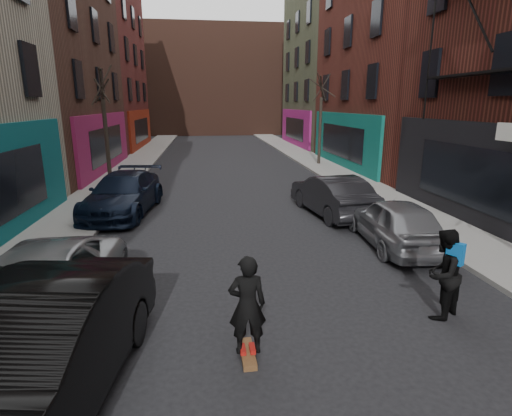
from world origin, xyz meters
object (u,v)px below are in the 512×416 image
object	(u,v)px
parked_left_mid	(35,355)
parked_right_far	(395,222)
pedestrian	(443,274)
parked_left_end	(123,194)
skateboarder	(247,305)
parked_right_end	(332,195)
skateboard	(248,354)
tree_right_far	(321,112)
tree_left_far	(105,119)
parked_left_far	(36,294)

from	to	relation	value
parked_left_mid	parked_right_far	size ratio (longest dim) A/B	1.22
parked_left_mid	pedestrian	bearing A→B (deg)	21.61
parked_left_end	skateboarder	distance (m)	10.25
parked_right_end	skateboard	distance (m)	9.33
tree_right_far	parked_left_mid	bearing A→B (deg)	-114.97
skateboard	skateboarder	bearing A→B (deg)	-0.90
parked_left_end	skateboard	distance (m)	10.27
parked_left_mid	skateboarder	size ratio (longest dim) A/B	3.10
skateboard	pedestrian	xyz separation A→B (m)	(3.88, 0.82, 0.86)
parked_left_mid	parked_left_end	size ratio (longest dim) A/B	0.99
parked_left_mid	tree_right_far	bearing A→B (deg)	72.85
parked_left_mid	pedestrian	size ratio (longest dim) A/B	2.91
pedestrian	tree_left_far	bearing A→B (deg)	-88.81
tree_right_far	parked_right_far	size ratio (longest dim) A/B	1.59
parked_right_far	skateboarder	distance (m)	6.81
parked_right_far	pedestrian	bearing A→B (deg)	79.06
tree_right_far	parked_left_end	size ratio (longest dim) A/B	1.29
parked_left_mid	parked_right_end	bearing A→B (deg)	60.67
tree_left_far	parked_right_end	bearing A→B (deg)	-33.46
tree_left_far	parked_left_far	xyz separation A→B (m)	(1.60, -13.29, -2.65)
parked_right_end	parked_right_far	bearing A→B (deg)	94.07
parked_left_mid	pedestrian	xyz separation A→B (m)	(6.78, 1.66, 0.04)
tree_right_far	skateboard	xyz separation A→B (m)	(-7.07, -20.58, -3.48)
parked_right_far	parked_left_far	bearing A→B (deg)	24.92
pedestrian	skateboarder	bearing A→B (deg)	-20.63
parked_left_mid	skateboard	size ratio (longest dim) A/B	6.53
parked_left_far	pedestrian	xyz separation A→B (m)	(7.60, -0.47, 0.18)
parked_left_far	pedestrian	bearing A→B (deg)	-3.13
parked_right_end	tree_right_far	bearing A→B (deg)	-111.79
skateboard	tree_right_far	bearing A→B (deg)	70.13
tree_right_far	parked_left_far	size ratio (longest dim) A/B	1.30
tree_left_far	parked_left_mid	size ratio (longest dim) A/B	1.24
tree_left_far	parked_right_far	xyz separation A→B (m)	(10.17, -9.80, -2.65)
tree_left_far	skateboarder	xyz separation A→B (m)	(5.33, -14.58, -2.44)
parked_left_mid	parked_left_end	bearing A→B (deg)	102.35
tree_left_far	parked_left_mid	bearing A→B (deg)	-81.06
tree_right_far	pedestrian	bearing A→B (deg)	-99.20
tree_left_far	tree_right_far	distance (m)	13.78
parked_left_mid	pedestrian	distance (m)	6.98
parked_right_far	tree_right_far	bearing A→B (deg)	-95.29
tree_left_far	parked_left_far	distance (m)	13.64
tree_right_far	parked_right_far	distance (m)	16.20
parked_left_mid	parked_left_far	world-z (taller)	parked_left_mid
skateboarder	parked_left_mid	bearing A→B (deg)	15.33
pedestrian	parked_right_far	bearing A→B (deg)	-136.28
tree_right_far	parked_left_end	xyz separation A→B (m)	(-10.80, -11.03, -2.77)
tree_left_far	parked_left_end	world-z (taller)	tree_left_far
parked_left_far	pedestrian	world-z (taller)	pedestrian
parked_left_far	parked_left_mid	bearing A→B (deg)	-68.46
tree_left_far	skateboarder	bearing A→B (deg)	-69.93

